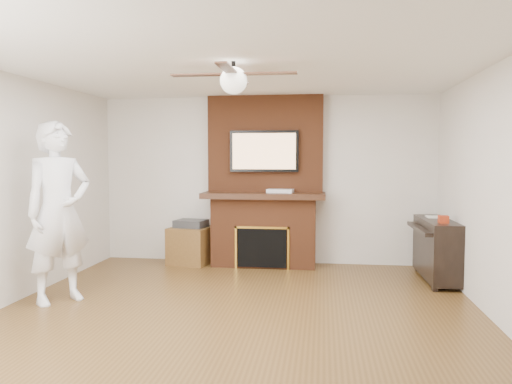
# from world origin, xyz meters

# --- Properties ---
(room_shell) EXTENTS (5.36, 5.86, 2.86)m
(room_shell) POSITION_xyz_m (0.00, 0.00, 1.25)
(room_shell) COLOR #503517
(room_shell) RESTS_ON ground
(fireplace) EXTENTS (1.78, 0.64, 2.50)m
(fireplace) POSITION_xyz_m (0.00, 2.55, 1.00)
(fireplace) COLOR brown
(fireplace) RESTS_ON ground
(tv) EXTENTS (1.00, 0.08, 0.60)m
(tv) POSITION_xyz_m (0.00, 2.50, 1.68)
(tv) COLOR black
(tv) RESTS_ON fireplace
(ceiling_fan) EXTENTS (1.21, 1.21, 0.31)m
(ceiling_fan) POSITION_xyz_m (-0.00, 0.00, 2.33)
(ceiling_fan) COLOR black
(ceiling_fan) RESTS_ON room_shell
(person) EXTENTS (0.83, 0.87, 1.99)m
(person) POSITION_xyz_m (-2.01, 0.36, 0.99)
(person) COLOR white
(person) RESTS_ON ground
(side_table) EXTENTS (0.67, 0.67, 0.66)m
(side_table) POSITION_xyz_m (-1.10, 2.48, 0.30)
(side_table) COLOR brown
(side_table) RESTS_ON ground
(piano) EXTENTS (0.47, 1.22, 0.88)m
(piano) POSITION_xyz_m (2.31, 1.89, 0.42)
(piano) COLOR black
(piano) RESTS_ON ground
(cable_box) EXTENTS (0.39, 0.25, 0.05)m
(cable_box) POSITION_xyz_m (0.24, 2.45, 1.11)
(cable_box) COLOR silver
(cable_box) RESTS_ON fireplace
(candle_orange) EXTENTS (0.07, 0.07, 0.14)m
(candle_orange) POSITION_xyz_m (-0.05, 2.33, 0.07)
(candle_orange) COLOR #E9511B
(candle_orange) RESTS_ON ground
(candle_green) EXTENTS (0.07, 0.07, 0.09)m
(candle_green) POSITION_xyz_m (-0.12, 2.38, 0.04)
(candle_green) COLOR #42702C
(candle_green) RESTS_ON ground
(candle_cream) EXTENTS (0.08, 0.08, 0.12)m
(candle_cream) POSITION_xyz_m (0.05, 2.32, 0.06)
(candle_cream) COLOR beige
(candle_cream) RESTS_ON ground
(candle_blue) EXTENTS (0.06, 0.06, 0.09)m
(candle_blue) POSITION_xyz_m (0.16, 2.30, 0.04)
(candle_blue) COLOR navy
(candle_blue) RESTS_ON ground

